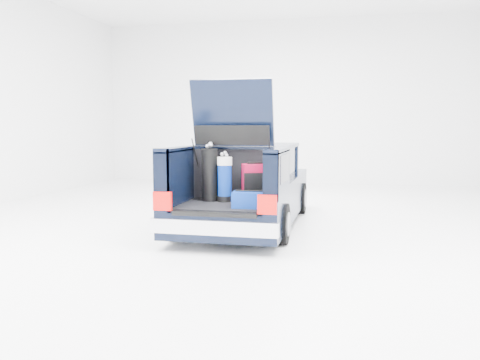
% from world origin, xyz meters
% --- Properties ---
extents(ground, '(14.00, 14.00, 0.00)m').
position_xyz_m(ground, '(0.00, 0.00, 0.00)').
color(ground, white).
rests_on(ground, ground).
extents(car, '(1.87, 4.65, 2.47)m').
position_xyz_m(car, '(-0.00, 0.11, 0.67)').
color(car, black).
rests_on(car, ground).
extents(red_suitcase, '(0.43, 0.38, 0.61)m').
position_xyz_m(red_suitcase, '(0.37, -1.12, 0.89)').
color(red_suitcase, maroon).
rests_on(red_suitcase, car).
extents(black_golf_bag, '(0.28, 0.30, 0.91)m').
position_xyz_m(black_golf_bag, '(-0.32, -1.20, 1.01)').
color(black_golf_bag, black).
rests_on(black_golf_bag, car).
extents(blue_golf_bag, '(0.30, 0.30, 0.78)m').
position_xyz_m(blue_golf_bag, '(-0.08, -1.22, 0.95)').
color(blue_golf_bag, black).
rests_on(blue_golf_bag, car).
extents(blue_duffel, '(0.49, 0.33, 0.25)m').
position_xyz_m(blue_duffel, '(0.41, -1.72, 0.71)').
color(blue_duffel, navy).
rests_on(blue_duffel, car).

